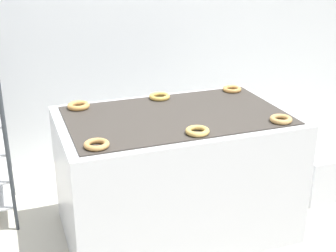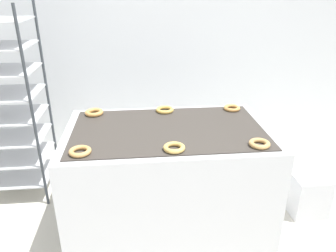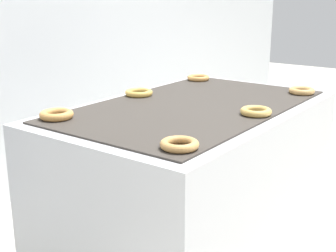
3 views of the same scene
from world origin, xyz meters
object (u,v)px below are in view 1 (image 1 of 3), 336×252
(donut_near_right, at_px, (281,119))
(donut_far_left, at_px, (79,106))
(fryer_machine, at_px, (176,174))
(glaze_bin, at_px, (316,176))
(donut_far_center, at_px, (160,97))
(donut_near_center, at_px, (197,131))
(donut_far_right, at_px, (232,89))
(donut_near_left, at_px, (97,144))

(donut_near_right, relative_size, donut_far_left, 0.93)
(fryer_machine, bearing_deg, donut_near_right, -30.64)
(fryer_machine, relative_size, glaze_bin, 4.18)
(donut_near_right, bearing_deg, donut_far_center, 129.27)
(fryer_machine, height_order, donut_far_center, donut_far_center)
(glaze_bin, relative_size, donut_near_right, 2.60)
(donut_near_right, bearing_deg, glaze_bin, 30.53)
(donut_near_center, height_order, donut_near_right, same)
(donut_far_center, relative_size, donut_far_right, 1.07)
(donut_near_left, bearing_deg, donut_far_center, 48.81)
(donut_far_center, bearing_deg, glaze_bin, -14.77)
(glaze_bin, xyz_separation_m, donut_far_left, (-1.77, 0.30, 0.69))
(donut_near_left, relative_size, donut_far_right, 1.02)
(donut_near_center, distance_m, donut_near_right, 0.56)
(donut_near_right, bearing_deg, donut_near_center, -179.89)
(donut_near_right, xyz_separation_m, donut_far_center, (-0.56, 0.69, -0.00))
(fryer_machine, bearing_deg, donut_far_right, 30.26)
(fryer_machine, distance_m, donut_far_right, 0.80)
(donut_near_left, relative_size, donut_near_center, 0.99)
(donut_near_right, xyz_separation_m, donut_far_left, (-1.14, 0.68, 0.00))
(fryer_machine, xyz_separation_m, donut_far_left, (-0.57, 0.34, 0.45))
(glaze_bin, relative_size, donut_far_center, 2.44)
(donut_near_right, relative_size, donut_far_center, 0.94)
(fryer_machine, relative_size, donut_far_right, 10.93)
(glaze_bin, distance_m, donut_far_center, 1.41)
(donut_far_left, bearing_deg, glaze_bin, -9.78)
(donut_near_right, height_order, donut_far_center, donut_near_right)
(donut_near_left, bearing_deg, fryer_machine, 29.30)
(fryer_machine, bearing_deg, glaze_bin, 1.67)
(donut_near_center, xyz_separation_m, donut_far_left, (-0.58, 0.68, 0.00))
(fryer_machine, distance_m, donut_near_left, 0.80)
(donut_near_center, xyz_separation_m, donut_far_right, (0.57, 0.67, -0.00))
(glaze_bin, bearing_deg, donut_far_left, 170.22)
(glaze_bin, bearing_deg, donut_far_right, 154.37)
(glaze_bin, relative_size, donut_far_left, 2.43)
(donut_near_left, xyz_separation_m, donut_far_right, (1.16, 0.66, -0.00))
(donut_far_left, relative_size, donut_far_right, 1.08)
(donut_near_center, relative_size, donut_far_left, 0.95)
(donut_near_right, distance_m, donut_far_center, 0.89)
(donut_near_right, distance_m, donut_far_right, 0.67)
(donut_near_right, height_order, donut_far_left, donut_far_left)
(glaze_bin, height_order, donut_far_center, donut_far_center)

